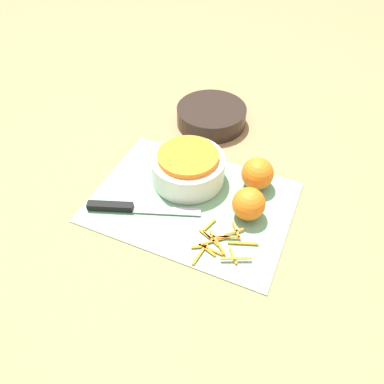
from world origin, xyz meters
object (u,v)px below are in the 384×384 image
orange_right (249,204)px  knife (123,207)px  bowl_speckled (188,167)px  orange_left (257,174)px  bowl_dark (211,116)px

orange_right → knife: bearing=-159.9°
bowl_speckled → orange_left: size_ratio=2.31×
bowl_dark → orange_right: 0.38m
knife → orange_right: orange_right is taller
bowl_speckled → knife: (-0.10, -0.16, -0.03)m
bowl_dark → knife: bearing=-98.3°
knife → orange_right: (0.27, 0.10, 0.03)m
bowl_speckled → bowl_dark: size_ratio=0.89×
bowl_dark → bowl_speckled: bearing=-81.6°
bowl_speckled → bowl_dark: bearing=98.4°
bowl_dark → orange_left: bearing=-45.8°
bowl_speckled → knife: size_ratio=0.70×
bowl_speckled → orange_right: bearing=-18.0°
bowl_dark → knife: size_ratio=0.79×
bowl_speckled → bowl_dark: bowl_speckled is taller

